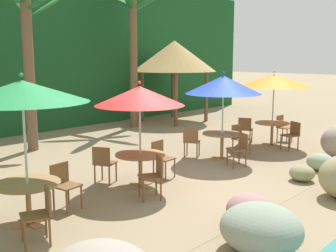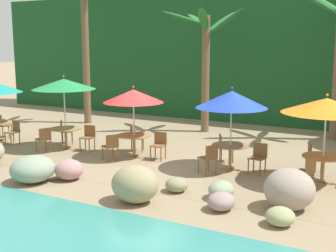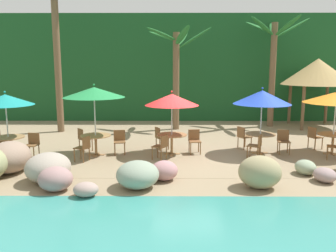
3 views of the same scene
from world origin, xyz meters
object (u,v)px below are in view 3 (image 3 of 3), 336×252
object	(u,v)px
umbrella_red	(172,100)
dining_table_red	(172,138)
chair_green_left	(84,147)
chair_red_left	(162,145)
chair_orange_inland	(314,136)
dining_table_blue	(260,137)
chair_green_seaward	(120,140)
umbrella_green	(94,92)
chair_teal_inland	(3,139)
dining_table_green	(96,139)
palm_tree_third	(273,55)
chair_orange_left	(336,145)
dining_table_orange	(333,138)
chair_blue_seaward	(283,140)
palm_tree_second	(176,62)
chair_red_inland	(160,136)
palm_tree_nearest	(56,31)
chair_red_seaward	(194,140)
chair_teal_seaward	(33,143)
umbrella_blue	(262,97)
chair_blue_left	(257,145)
dining_table_teal	(8,140)
chair_blue_inland	(243,136)
umbrella_teal	(5,100)
umbrella_orange	(336,97)
palapa_hut	(318,72)
chair_green_inland	(83,138)

from	to	relation	value
umbrella_red	dining_table_red	xyz separation A→B (m)	(-0.00, 0.00, -1.39)
chair_green_left	chair_red_left	xyz separation A→B (m)	(2.62, 0.20, 0.00)
chair_orange_inland	umbrella_red	bearing A→B (deg)	-171.26
chair_green_left	dining_table_blue	size ratio (longest dim) A/B	0.79
chair_green_seaward	umbrella_green	bearing A→B (deg)	-165.77
chair_teal_inland	chair_orange_inland	bearing A→B (deg)	3.11
dining_table_green	palm_tree_third	distance (m)	10.50
chair_teal_inland	chair_orange_left	xyz separation A→B (m)	(11.90, -0.94, 0.00)
dining_table_orange	palm_tree_third	xyz separation A→B (m)	(-0.66, 5.89, 3.06)
umbrella_green	chair_green_left	xyz separation A→B (m)	(-0.23, -0.82, -1.76)
chair_blue_seaward	chair_orange_inland	size ratio (longest dim) A/B	1.00
palm_tree_second	palm_tree_third	xyz separation A→B (m)	(4.99, 0.92, 0.32)
chair_red_inland	palm_tree_nearest	size ratio (longest dim) A/B	0.12
chair_red_left	chair_red_inland	bearing A→B (deg)	93.60
chair_orange_left	umbrella_red	bearing A→B (deg)	172.59
umbrella_green	chair_red_seaward	bearing A→B (deg)	5.38
chair_teal_inland	chair_orange_left	size ratio (longest dim) A/B	1.00
chair_teal_seaward	umbrella_red	world-z (taller)	umbrella_red
umbrella_blue	chair_blue_left	xyz separation A→B (m)	(-0.32, -0.79, -1.56)
chair_green_left	dining_table_orange	xyz separation A→B (m)	(8.85, 1.06, 0.10)
dining_table_teal	chair_red_left	xyz separation A→B (m)	(5.39, -0.30, -0.10)
chair_red_inland	chair_blue_inland	size ratio (longest dim) A/B	1.00
dining_table_teal	dining_table_blue	bearing A→B (deg)	4.05
chair_green_seaward	palm_tree_second	bearing A→B (deg)	66.82
umbrella_red	chair_red_left	distance (m)	1.72
chair_red_seaward	chair_blue_inland	distance (m)	2.04
chair_green_left	chair_red_left	distance (m)	2.63
chair_blue_seaward	palm_tree_nearest	bearing A→B (deg)	156.18
umbrella_teal	palm_tree_third	distance (m)	12.82
umbrella_orange	dining_table_orange	xyz separation A→B (m)	(0.00, 0.00, -1.47)
palm_tree_second	umbrella_blue	bearing A→B (deg)	-58.28
dining_table_teal	palapa_hut	distance (m)	14.81
chair_teal_seaward	dining_table_blue	distance (m)	8.17
chair_red_seaward	chair_orange_left	distance (m)	4.89
umbrella_green	chair_blue_left	distance (m)	5.96
dining_table_red	chair_green_inland	bearing A→B (deg)	172.23
chair_red_seaward	dining_table_orange	bearing A→B (deg)	-1.07
umbrella_teal	chair_teal_seaward	xyz separation A→B (m)	(0.85, -0.03, -1.53)
chair_red_left	umbrella_green	bearing A→B (deg)	165.35
dining_table_blue	palapa_hut	distance (m)	7.40
chair_red_left	dining_table_orange	xyz separation A→B (m)	(6.23, 0.87, 0.10)
dining_table_red	palm_tree_second	size ratio (longest dim) A/B	0.22
chair_teal_seaward	chair_green_left	distance (m)	1.98
umbrella_orange	chair_orange_left	distance (m)	1.79
chair_blue_inland	palm_tree_nearest	xyz separation A→B (m)	(-8.15, 3.49, 4.24)
chair_red_inland	chair_orange_inland	distance (m)	5.93
chair_teal_seaward	dining_table_red	size ratio (longest dim) A/B	0.79
umbrella_teal	palm_tree_nearest	world-z (taller)	palm_tree_nearest
chair_teal_seaward	dining_table_green	size ratio (longest dim) A/B	0.79
dining_table_teal	chair_green_inland	distance (m)	2.58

